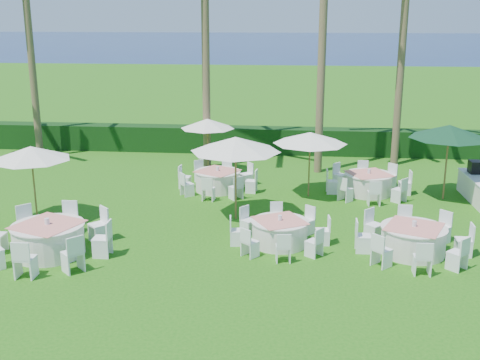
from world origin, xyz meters
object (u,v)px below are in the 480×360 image
object	(u,v)px
banquet_table_b	(280,232)
banquet_table_f	(368,183)
umbrella_a	(31,153)
umbrella_d	(310,138)
umbrella_green	(449,132)
umbrella_b	(236,144)
banquet_table_c	(413,239)
banquet_table_a	(49,238)
umbrella_c	(207,124)
banquet_table_e	(218,180)

from	to	relation	value
banquet_table_b	banquet_table_f	xyz separation A→B (m)	(3.06, 5.29, 0.03)
umbrella_a	umbrella_d	distance (m)	9.36
umbrella_green	banquet_table_f	bearing A→B (deg)	171.86
banquet_table_b	umbrella_b	bearing A→B (deg)	125.48
banquet_table_c	umbrella_green	size ratio (longest dim) A/B	1.13
umbrella_a	umbrella_green	bearing A→B (deg)	15.40
banquet_table_a	banquet_table_f	xyz separation A→B (m)	(9.35, 6.64, -0.05)
banquet_table_a	umbrella_green	size ratio (longest dim) A/B	1.25
umbrella_b	umbrella_green	distance (m)	7.69
umbrella_a	umbrella_c	bearing A→B (deg)	54.59
banquet_table_a	umbrella_c	xyz separation A→B (m)	(3.08, 8.96, 1.61)
umbrella_b	umbrella_a	bearing A→B (deg)	-172.13
umbrella_b	umbrella_d	bearing A→B (deg)	48.85
umbrella_c	banquet_table_b	bearing A→B (deg)	-67.12
banquet_table_a	umbrella_c	distance (m)	9.61
banquet_table_c	umbrella_d	size ratio (longest dim) A/B	1.19
banquet_table_f	umbrella_d	xyz separation A→B (m)	(-2.18, -0.50, 1.74)
banquet_table_e	umbrella_d	world-z (taller)	umbrella_d
umbrella_green	banquet_table_b	bearing A→B (deg)	-139.08
banquet_table_c	umbrella_green	distance (m)	5.97
umbrella_d	banquet_table_b	bearing A→B (deg)	-100.42
umbrella_c	umbrella_b	bearing A→B (deg)	-72.64
banquet_table_f	umbrella_a	world-z (taller)	umbrella_a
banquet_table_b	banquet_table_c	world-z (taller)	banquet_table_c
umbrella_a	umbrella_c	distance (m)	7.86
banquet_table_c	banquet_table_f	bearing A→B (deg)	96.27
banquet_table_b	umbrella_green	bearing A→B (deg)	40.92
banquet_table_a	umbrella_green	bearing A→B (deg)	27.64
banquet_table_e	umbrella_d	bearing A→B (deg)	-6.93
banquet_table_f	umbrella_b	size ratio (longest dim) A/B	1.08
umbrella_d	banquet_table_f	bearing A→B (deg)	12.89
banquet_table_c	banquet_table_f	distance (m)	5.66
banquet_table_a	umbrella_green	distance (m)	13.65
banquet_table_a	banquet_table_e	bearing A→B (deg)	59.86
umbrella_b	umbrella_d	xyz separation A→B (m)	(2.37, 2.71, -0.31)
banquet_table_b	umbrella_d	xyz separation A→B (m)	(0.88, 4.79, 1.77)
banquet_table_c	umbrella_c	size ratio (longest dim) A/B	1.38
umbrella_green	umbrella_b	bearing A→B (deg)	-158.40
umbrella_a	umbrella_b	bearing A→B (deg)	7.87
banquet_table_a	umbrella_d	bearing A→B (deg)	40.56
banquet_table_e	umbrella_d	xyz separation A→B (m)	(3.37, -0.41, 1.75)
umbrella_a	banquet_table_e	bearing A→B (deg)	37.06
banquet_table_c	umbrella_a	distance (m)	11.69
umbrella_b	umbrella_d	world-z (taller)	umbrella_b
banquet_table_c	umbrella_green	bearing A→B (deg)	69.22
banquet_table_e	banquet_table_c	bearing A→B (deg)	-41.90
banquet_table_b	banquet_table_c	bearing A→B (deg)	-5.18
banquet_table_a	banquet_table_c	size ratio (longest dim) A/B	1.11
banquet_table_c	banquet_table_e	size ratio (longest dim) A/B	1.05
banquet_table_f	umbrella_a	size ratio (longest dim) A/B	1.25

